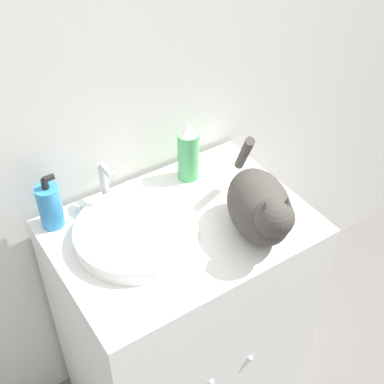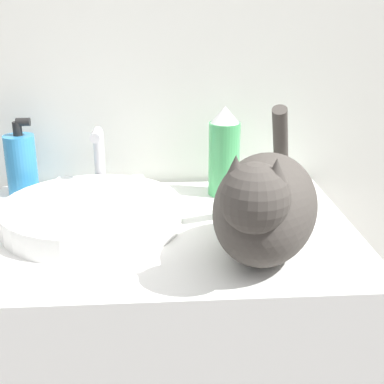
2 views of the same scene
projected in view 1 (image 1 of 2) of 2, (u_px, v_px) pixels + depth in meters
The scene contains 7 objects.
wall_back at pixel (121, 72), 1.53m from camera, with size 6.00×0.05×2.50m.
vanity_cabinet at pixel (183, 318), 1.85m from camera, with size 0.75×0.55×0.89m.
sink_basin at pixel (136, 233), 1.51m from camera, with size 0.35×0.35×0.05m.
faucet at pixel (105, 187), 1.60m from camera, with size 0.20×0.08×0.15m.
cat at pixel (261, 207), 1.48m from camera, with size 0.25×0.37×0.24m.
soap_bottle at pixel (50, 206), 1.52m from camera, with size 0.07×0.07×0.18m.
spray_bottle at pixel (188, 152), 1.68m from camera, with size 0.07×0.07×0.20m.
Camera 1 is at (-0.60, -0.69, 1.98)m, focal length 50.00 mm.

